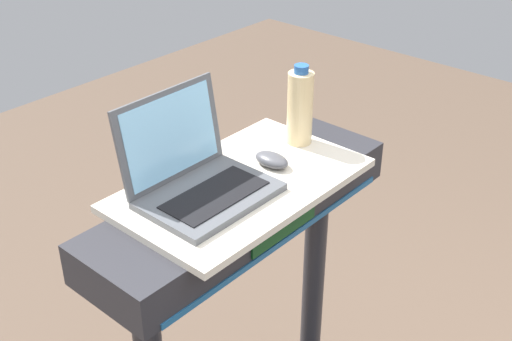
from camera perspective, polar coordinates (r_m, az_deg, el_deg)
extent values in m
cylinder|color=#28282D|center=(2.23, 4.89, -10.43)|extent=(0.07, 0.07, 0.91)
cube|color=#28282D|center=(1.71, -1.26, -3.06)|extent=(0.90, 0.28, 0.11)
cube|color=#0C3F19|center=(1.64, 2.45, -4.87)|extent=(0.24, 0.01, 0.06)
cube|color=#1E598C|center=(1.66, 2.39, -6.13)|extent=(0.81, 0.00, 0.02)
cube|color=beige|center=(1.68, -1.28, -1.20)|extent=(0.64, 0.38, 0.02)
cube|color=#515459|center=(1.60, -3.97, -2.19)|extent=(0.32, 0.22, 0.02)
cube|color=black|center=(1.59, -3.56, -2.08)|extent=(0.26, 0.12, 0.00)
cube|color=#515459|center=(1.63, -7.39, 3.03)|extent=(0.32, 0.04, 0.22)
cube|color=#8CCCF2|center=(1.62, -7.27, 3.00)|extent=(0.28, 0.03, 0.20)
ellipsoid|color=#4C4C51|center=(1.73, 1.36, 0.92)|extent=(0.06, 0.10, 0.03)
cylinder|color=beige|center=(1.82, 3.80, 5.35)|extent=(0.07, 0.07, 0.21)
cylinder|color=#2659A5|center=(1.78, 3.92, 8.68)|extent=(0.04, 0.04, 0.02)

